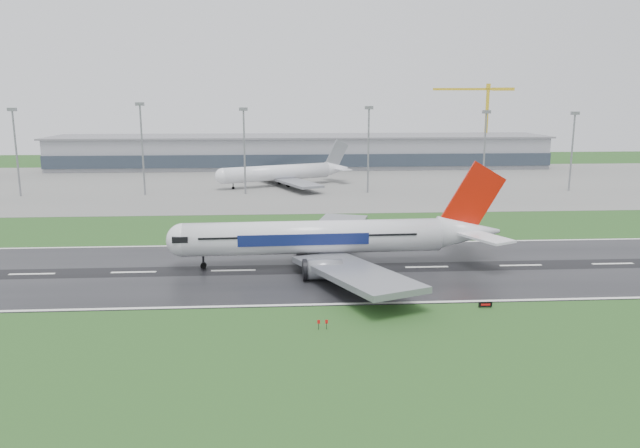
{
  "coord_description": "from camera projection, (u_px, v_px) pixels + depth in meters",
  "views": [
    {
      "loc": [
        -9.98,
        -120.44,
        34.88
      ],
      "look_at": [
        -1.5,
        12.0,
        7.0
      ],
      "focal_mm": 34.22,
      "sensor_mm": 36.0,
      "label": 1
    }
  ],
  "objects": [
    {
      "name": "tower_crane",
      "position": [
        486.0,
        123.0,
        322.66
      ],
      "size": [
        41.32,
        11.36,
        41.53
      ],
      "primitive_type": null,
      "rotation": [
        0.0,
        0.0,
        -0.22
      ],
      "color": "gold",
      "rests_on": "ground"
    },
    {
      "name": "apron",
      "position": [
        306.0,
        184.0,
        247.49
      ],
      "size": [
        400.0,
        130.0,
        0.08
      ],
      "primitive_type": "cube",
      "color": "slate",
      "rests_on": "ground"
    },
    {
      "name": "main_airliner",
      "position": [
        337.0,
        217.0,
        126.11
      ],
      "size": [
        72.01,
        68.8,
        20.62
      ],
      "primitive_type": null,
      "rotation": [
        0.0,
        0.0,
        0.03
      ],
      "color": "silver",
      "rests_on": "runway"
    },
    {
      "name": "ground",
      "position": [
        331.0,
        269.0,
        125.42
      ],
      "size": [
        520.0,
        520.0,
        0.0
      ],
      "primitive_type": "plane",
      "color": "#1E4619",
      "rests_on": "ground"
    },
    {
      "name": "runway_sign",
      "position": [
        485.0,
        305.0,
        102.41
      ],
      "size": [
        2.31,
        0.45,
        1.04
      ],
      "primitive_type": null,
      "rotation": [
        0.0,
        0.0,
        -0.09
      ],
      "color": "black",
      "rests_on": "ground"
    },
    {
      "name": "floodmast_1",
      "position": [
        143.0,
        151.0,
        216.14
      ],
      "size": [
        0.64,
        0.64,
        31.6
      ],
      "primitive_type": "cylinder",
      "color": "gray",
      "rests_on": "ground"
    },
    {
      "name": "floodmast_0",
      "position": [
        17.0,
        154.0,
        213.61
      ],
      "size": [
        0.64,
        0.64,
        29.79
      ],
      "primitive_type": "cylinder",
      "color": "gray",
      "rests_on": "ground"
    },
    {
      "name": "floodmast_2",
      "position": [
        244.0,
        153.0,
        218.58
      ],
      "size": [
        0.64,
        0.64,
        29.8
      ],
      "primitive_type": "cylinder",
      "color": "gray",
      "rests_on": "ground"
    },
    {
      "name": "runway",
      "position": [
        331.0,
        269.0,
        125.41
      ],
      "size": [
        400.0,
        45.0,
        0.1
      ],
      "primitive_type": "cube",
      "color": "black",
      "rests_on": "ground"
    },
    {
      "name": "floodmast_3",
      "position": [
        368.0,
        152.0,
        221.33
      ],
      "size": [
        0.64,
        0.64,
        30.25
      ],
      "primitive_type": "cylinder",
      "color": "gray",
      "rests_on": "ground"
    },
    {
      "name": "terminal",
      "position": [
        301.0,
        152.0,
        304.55
      ],
      "size": [
        240.0,
        36.0,
        15.0
      ],
      "primitive_type": "cube",
      "color": "gray",
      "rests_on": "ground"
    },
    {
      "name": "floodmast_4",
      "position": [
        484.0,
        153.0,
        224.18
      ],
      "size": [
        0.64,
        0.64,
        28.71
      ],
      "primitive_type": "cylinder",
      "color": "gray",
      "rests_on": "ground"
    },
    {
      "name": "parked_airliner",
      "position": [
        282.0,
        164.0,
        239.97
      ],
      "size": [
        74.4,
        72.3,
        16.96
      ],
      "primitive_type": null,
      "rotation": [
        0.0,
        0.0,
        0.4
      ],
      "color": "white",
      "rests_on": "apron"
    },
    {
      "name": "floodmast_5",
      "position": [
        572.0,
        153.0,
        226.31
      ],
      "size": [
        0.64,
        0.64,
        28.18
      ],
      "primitive_type": "cylinder",
      "color": "gray",
      "rests_on": "ground"
    }
  ]
}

